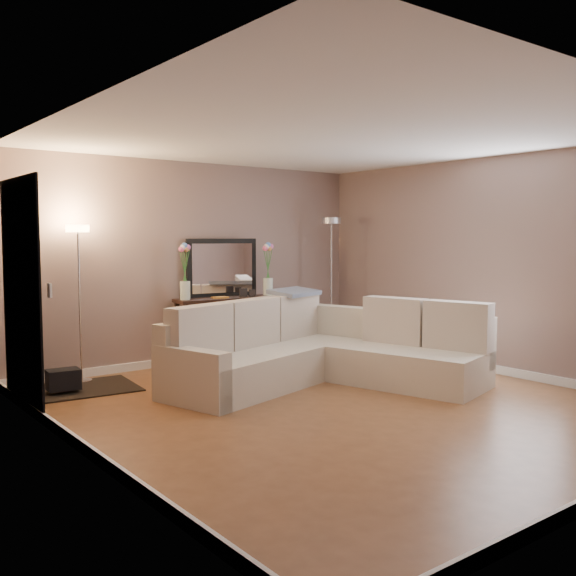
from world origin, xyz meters
TOP-DOWN VIEW (x-y plane):
  - floor at (0.00, 0.00)m, footprint 5.00×5.50m
  - ceiling at (0.00, 0.00)m, footprint 5.00×5.50m
  - wall_back at (0.00, 2.76)m, footprint 5.00×0.02m
  - wall_left at (-2.51, 0.00)m, footprint 0.02×5.50m
  - wall_right at (2.51, 0.00)m, footprint 0.02×5.50m
  - baseboard_back at (0.00, 2.73)m, footprint 5.00×0.03m
  - baseboard_left at (-2.48, 0.00)m, footprint 0.03×5.50m
  - baseboard_right at (2.48, 0.00)m, footprint 0.03×5.50m
  - doorway at (-2.48, 1.70)m, footprint 0.02×1.20m
  - switch_plate at (-2.48, 0.85)m, footprint 0.02×0.08m
  - sectional_sofa at (0.46, 0.87)m, footprint 3.24×2.70m
  - throw_blanket at (0.74, 1.63)m, footprint 0.76×0.58m
  - console_table at (0.19, 2.43)m, footprint 1.43×0.54m
  - leaning_mirror at (0.30, 2.61)m, footprint 0.99×0.16m
  - table_decor at (0.27, 2.39)m, footprint 0.59×0.17m
  - flower_vase_left at (-0.31, 2.50)m, footprint 0.17×0.14m
  - flower_vase_right at (0.86, 2.36)m, footprint 0.17×0.14m
  - floor_lamp_lit at (-1.65, 2.49)m, footprint 0.27×0.27m
  - floor_lamp_unlit at (1.87, 2.22)m, footprint 0.32×0.32m
  - charcoal_rug at (-1.78, 2.17)m, footprint 1.24×0.98m
  - black_bag at (-1.98, 2.09)m, footprint 0.35×0.26m

SIDE VIEW (x-z plane):
  - floor at x=0.00m, z-range -0.01..0.00m
  - charcoal_rug at x=-1.78m, z-range 0.00..0.02m
  - baseboard_back at x=0.00m, z-range 0.00..0.10m
  - baseboard_left at x=-2.48m, z-range 0.00..0.10m
  - baseboard_right at x=2.48m, z-range 0.00..0.10m
  - black_bag at x=-1.98m, z-range 0.05..0.26m
  - sectional_sofa at x=0.46m, z-range -0.12..0.82m
  - console_table at x=0.19m, z-range 0.06..0.92m
  - table_decor at x=0.27m, z-range 0.80..0.94m
  - throw_blanket at x=0.74m, z-range 0.91..1.00m
  - doorway at x=-2.48m, z-range 0.00..2.20m
  - flower_vase_left at x=-0.31m, z-range 0.78..1.52m
  - flower_vase_right at x=0.86m, z-range 0.78..1.52m
  - switch_plate at x=-2.48m, z-range 1.14..1.26m
  - leaning_mirror at x=0.30m, z-range 0.85..1.62m
  - floor_lamp_lit at x=-1.65m, z-range 0.37..2.14m
  - wall_back at x=0.00m, z-range 0.00..2.60m
  - wall_left at x=-2.51m, z-range 0.00..2.60m
  - wall_right at x=2.51m, z-range 0.00..2.60m
  - floor_lamp_unlit at x=1.87m, z-range 0.39..2.31m
  - ceiling at x=0.00m, z-range 2.60..2.61m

